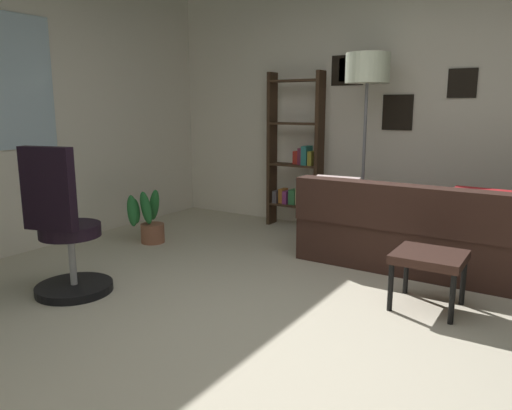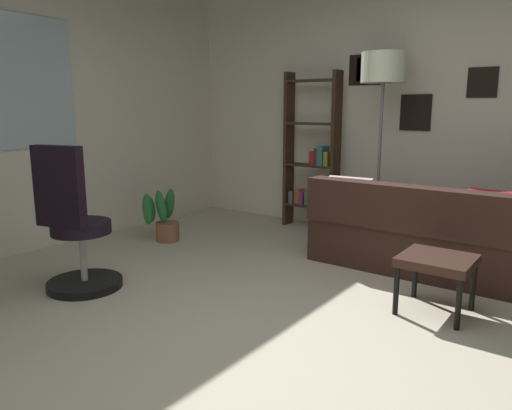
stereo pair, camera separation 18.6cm
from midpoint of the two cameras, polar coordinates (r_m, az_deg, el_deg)
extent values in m
cube|color=beige|center=(3.14, 1.60, -15.45)|extent=(5.32, 5.85, 0.10)
cube|color=silver|center=(5.03, -27.98, 12.55)|extent=(0.90, 0.03, 1.20)
cube|color=silver|center=(5.31, 17.15, 11.67)|extent=(0.10, 5.85, 2.87)
cube|color=black|center=(5.16, 21.90, 13.01)|extent=(0.02, 0.26, 0.28)
cube|color=black|center=(5.49, 10.13, 15.23)|extent=(0.02, 0.29, 0.25)
cube|color=black|center=(5.30, 15.16, 10.35)|extent=(0.02, 0.31, 0.36)
cube|color=black|center=(5.51, 9.60, 15.19)|extent=(0.02, 0.36, 0.32)
cube|color=#35201A|center=(4.46, 18.03, -4.45)|extent=(0.88, 2.10, 0.38)
cube|color=#35201A|center=(4.05, 17.07, -0.48)|extent=(0.23, 2.09, 0.37)
cube|color=#35201A|center=(4.73, 6.83, 0.54)|extent=(0.85, 0.15, 0.20)
cube|color=red|center=(4.08, 23.45, -1.07)|extent=(0.20, 0.41, 0.41)
cube|color=beige|center=(4.42, 8.27, 0.67)|extent=(0.23, 0.41, 0.42)
cube|color=#35201A|center=(3.51, 18.09, -5.79)|extent=(0.44, 0.46, 0.06)
cylinder|color=black|center=(3.36, 20.37, -10.26)|extent=(0.04, 0.04, 0.33)
cylinder|color=black|center=(3.71, 21.63, -8.31)|extent=(0.04, 0.04, 0.33)
cylinder|color=black|center=(3.45, 13.88, -9.29)|extent=(0.04, 0.04, 0.33)
cylinder|color=black|center=(3.79, 15.73, -7.48)|extent=(0.04, 0.04, 0.33)
cylinder|color=black|center=(4.00, -21.63, -8.98)|extent=(0.56, 0.56, 0.06)
cylinder|color=#B2B2B7|center=(3.92, -21.89, -5.71)|extent=(0.05, 0.05, 0.42)
cylinder|color=black|center=(3.87, -22.11, -2.77)|extent=(0.44, 0.44, 0.09)
cube|color=black|center=(3.66, -24.38, 1.70)|extent=(0.18, 0.40, 0.58)
cube|color=#3A2719|center=(5.41, 6.38, 6.08)|extent=(0.18, 0.04, 1.74)
cube|color=#3A2719|center=(5.70, 0.92, 6.42)|extent=(0.18, 0.04, 1.74)
cube|color=#3A2719|center=(5.64, 3.50, -0.03)|extent=(0.18, 0.56, 0.02)
cube|color=#3A2719|center=(5.57, 3.56, 4.65)|extent=(0.18, 0.56, 0.02)
cube|color=#3A2719|center=(5.53, 3.62, 9.43)|extent=(0.18, 0.56, 0.02)
cube|color=#3A2719|center=(5.54, 3.68, 14.23)|extent=(0.18, 0.56, 0.02)
cube|color=#9F2613|center=(5.53, 5.43, 0.96)|extent=(0.16, 0.07, 0.21)
cube|color=navy|center=(5.58, 4.82, 0.72)|extent=(0.14, 0.05, 0.15)
cube|color=beige|center=(5.61, 4.24, 1.02)|extent=(0.13, 0.07, 0.19)
cube|color=#337342|center=(5.64, 3.50, 0.97)|extent=(0.15, 0.08, 0.17)
cube|color=#81316F|center=(5.68, 2.74, 0.93)|extent=(0.16, 0.06, 0.15)
cube|color=#AE6929|center=(5.72, 2.24, 1.10)|extent=(0.14, 0.06, 0.16)
cube|color=#504C54|center=(5.74, 1.60, 1.02)|extent=(0.17, 0.05, 0.14)
cube|color=olive|center=(5.47, 5.61, 5.44)|extent=(0.16, 0.05, 0.16)
cube|color=#297773|center=(5.49, 4.95, 5.76)|extent=(0.17, 0.07, 0.21)
cube|color=maroon|center=(5.52, 4.43, 5.68)|extent=(0.16, 0.04, 0.18)
cube|color=#A7281E|center=(5.57, 3.92, 5.53)|extent=(0.13, 0.06, 0.15)
cylinder|color=slate|center=(5.12, 11.00, -4.12)|extent=(0.28, 0.28, 0.03)
cylinder|color=slate|center=(4.97, 11.35, 4.72)|extent=(0.03, 0.03, 1.56)
cylinder|color=white|center=(4.95, 11.78, 15.33)|extent=(0.42, 0.42, 0.28)
cylinder|color=#925A42|center=(5.13, -12.95, -3.22)|extent=(0.24, 0.24, 0.19)
ellipsoid|color=#256E33|center=(5.03, -15.23, -0.65)|extent=(0.18, 0.21, 0.33)
ellipsoid|color=#256E33|center=(5.14, -14.91, -0.67)|extent=(0.17, 0.19, 0.29)
ellipsoid|color=#256E33|center=(5.21, -12.77, 0.00)|extent=(0.16, 0.22, 0.36)
ellipsoid|color=#256E33|center=(5.08, -13.70, -0.33)|extent=(0.17, 0.25, 0.37)
camera|label=1|loc=(0.09, -91.88, -0.38)|focal=34.40mm
camera|label=2|loc=(0.09, 88.12, 0.38)|focal=34.40mm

